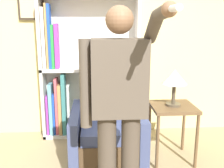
# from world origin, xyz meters

# --- Properties ---
(wall_back) EXTENTS (8.00, 0.11, 2.80)m
(wall_back) POSITION_xyz_m (-0.00, 2.03, 1.40)
(wall_back) COLOR #DBCC84
(wall_back) RESTS_ON ground_plane
(bookcase) EXTENTS (1.36, 0.28, 1.96)m
(bookcase) POSITION_xyz_m (-0.10, 1.87, 0.93)
(bookcase) COLOR silver
(bookcase) RESTS_ON ground_plane
(armchair) EXTENTS (0.81, 0.90, 1.27)m
(armchair) POSITION_xyz_m (0.27, 1.08, 0.38)
(armchair) COLOR #4C3823
(armchair) RESTS_ON ground_plane
(person_standing) EXTENTS (0.57, 0.78, 1.74)m
(person_standing) POSITION_xyz_m (0.32, 0.14, 1.00)
(person_standing) COLOR #473D33
(person_standing) RESTS_ON ground_plane
(side_table) EXTENTS (0.50, 0.50, 0.68)m
(side_table) POSITION_xyz_m (1.04, 1.07, 0.57)
(side_table) COLOR brown
(side_table) RESTS_ON ground_plane
(table_lamp) EXTENTS (0.29, 0.29, 0.42)m
(table_lamp) POSITION_xyz_m (1.04, 1.07, 1.00)
(table_lamp) COLOR #4C4233
(table_lamp) RESTS_ON side_table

